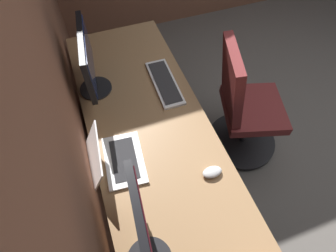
{
  "coord_description": "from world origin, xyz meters",
  "views": [
    {
      "loc": [
        -0.72,
        1.76,
        2.04
      ],
      "look_at": [
        0.01,
        1.5,
        0.95
      ],
      "focal_mm": 29.87,
      "sensor_mm": 36.0,
      "label": 1
    }
  ],
  "objects": [
    {
      "name": "floor_plane",
      "position": [
        0.0,
        0.0,
        0.0
      ],
      "size": [
        5.09,
        5.09,
        0.0
      ],
      "primitive_type": "plane",
      "color": "#59544F"
    },
    {
      "name": "wall_back",
      "position": [
        0.0,
        1.96,
        1.3
      ],
      "size": [
        4.85,
        0.1,
        2.6
      ],
      "primitive_type": "cube",
      "color": "brown",
      "rests_on": "ground"
    },
    {
      "name": "desk",
      "position": [
        0.01,
        1.55,
        0.67
      ],
      "size": [
        2.3,
        0.69,
        0.73
      ],
      "color": "#936D47",
      "rests_on": "ground"
    },
    {
      "name": "drawer_pedestal",
      "position": [
        0.46,
        1.58,
        0.35
      ],
      "size": [
        0.4,
        0.51,
        0.69
      ],
      "color": "#936D47",
      "rests_on": "ground"
    },
    {
      "name": "monitor_primary",
      "position": [
        -0.49,
        1.76,
        0.97
      ],
      "size": [
        0.55,
        0.2,
        0.42
      ],
      "color": "black",
      "rests_on": "desk"
    },
    {
      "name": "monitor_secondary",
      "position": [
        0.58,
        1.78,
        0.96
      ],
      "size": [
        0.46,
        0.2,
        0.4
      ],
      "color": "black",
      "rests_on": "desk"
    },
    {
      "name": "laptop_leftmost",
      "position": [
        0.03,
        1.8,
        0.78
      ],
      "size": [
        0.34,
        0.31,
        0.19
      ],
      "color": "white",
      "rests_on": "desk"
    },
    {
      "name": "keyboard_main",
      "position": [
        0.48,
        1.36,
        0.74
      ],
      "size": [
        0.42,
        0.15,
        0.02
      ],
      "color": "silver",
      "rests_on": "desk"
    },
    {
      "name": "mouse_main",
      "position": [
        -0.2,
        1.34,
        0.75
      ],
      "size": [
        0.06,
        0.1,
        0.03
      ],
      "primitive_type": "ellipsoid",
      "color": "silver",
      "rests_on": "desk"
    },
    {
      "name": "office_chair",
      "position": [
        0.29,
        0.82,
        0.46
      ],
      "size": [
        0.56,
        0.6,
        0.97
      ],
      "color": "maroon",
      "rests_on": "ground"
    }
  ]
}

